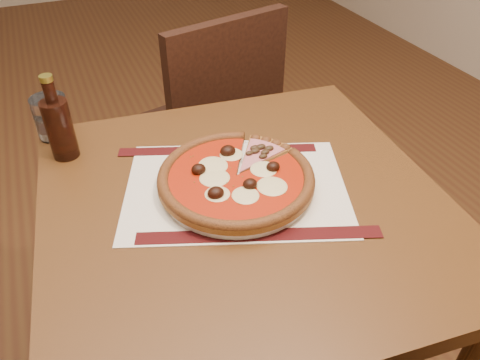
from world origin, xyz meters
The scene contains 8 objects.
table centered at (0.25, -1.13, 0.65)m, with size 0.87×0.87×0.75m.
chair_far centered at (0.42, -0.45, 0.52)m, with size 0.52×0.52×0.90m.
placemat centered at (0.25, -1.10, 0.75)m, with size 0.45×0.32×0.00m, color silver.
plate centered at (0.25, -1.10, 0.76)m, with size 0.31×0.31×0.02m, color white.
pizza centered at (0.25, -1.10, 0.78)m, with size 0.32×0.32×0.04m.
ham_slice centered at (0.33, -1.03, 0.78)m, with size 0.14×0.13×0.02m.
water_glass centered at (-0.07, -0.74, 0.80)m, with size 0.08×0.08×0.10m, color white.
bottle centered at (-0.06, -0.84, 0.83)m, with size 0.06×0.06×0.20m.
Camera 1 is at (-0.03, -1.79, 1.36)m, focal length 35.00 mm.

